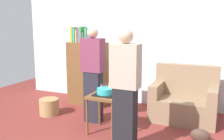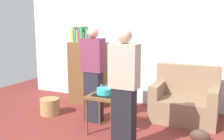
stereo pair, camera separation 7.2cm
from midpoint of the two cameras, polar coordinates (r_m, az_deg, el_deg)
The scene contains 9 objects.
wall_back at distance 5.39m, azimuth 9.31°, elevation 6.49°, with size 6.00×0.10×2.70m, color silver.
couch at distance 4.77m, azimuth 16.02°, elevation -6.63°, with size 1.10×0.70×0.96m.
bookshelf at distance 5.44m, azimuth -4.79°, elevation -0.33°, with size 0.80×0.36×1.62m.
side_table at distance 4.05m, azimuth -0.99°, elevation -6.69°, with size 0.48×0.48×0.60m.
birthday_cake at distance 4.01m, azimuth -1.00°, elevation -4.74°, with size 0.32×0.32×0.17m.
person_blowing_candles at distance 4.44m, azimuth -3.61°, elevation -0.93°, with size 0.36×0.22×1.63m.
person_holding_cake at distance 3.34m, azimuth 3.27°, elevation -4.68°, with size 0.36×0.22×1.63m.
wicker_basket at distance 5.07m, azimuth -12.98°, elevation -7.74°, with size 0.36×0.36×0.30m, color #A88451.
handbag at distance 4.05m, azimuth 19.14°, elevation -13.52°, with size 0.28×0.14×0.20m, color #473328.
Camera 2 is at (1.50, -3.11, 1.70)m, focal length 41.89 mm.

